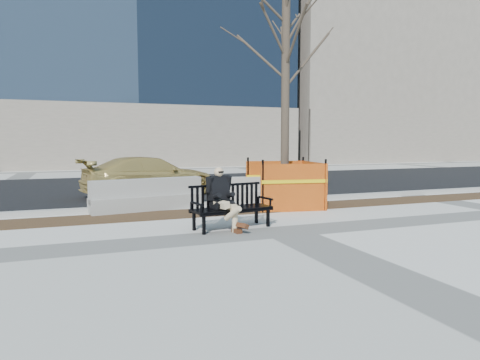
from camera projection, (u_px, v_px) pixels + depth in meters
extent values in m
plane|color=beige|center=(285.00, 231.00, 8.15)|extent=(120.00, 120.00, 0.00)
cube|color=#47301C|center=(237.00, 210.00, 10.57)|extent=(40.00, 1.20, 0.02)
cube|color=black|center=(181.00, 186.00, 16.35)|extent=(60.00, 10.40, 0.01)
cube|color=#9E9B93|center=(225.00, 203.00, 11.45)|extent=(60.00, 0.25, 0.12)
cube|color=gray|center=(374.00, 22.00, 38.99)|extent=(20.00, 12.00, 25.00)
imported|color=tan|center=(151.00, 196.00, 13.49)|extent=(4.48, 2.55, 1.22)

